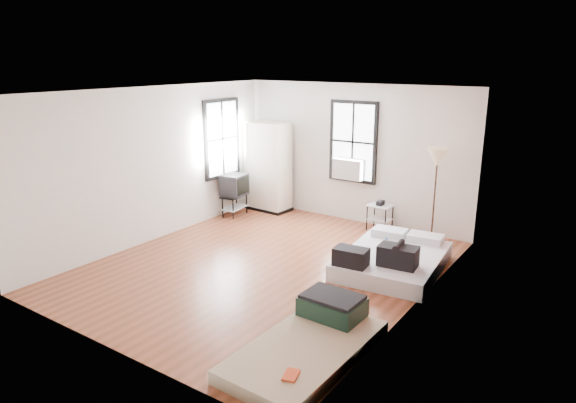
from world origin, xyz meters
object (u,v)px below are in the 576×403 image
Objects in this scene: mattress_bare at (312,339)px; side_table at (380,211)px; wardrobe at (268,167)px; tv_stand at (234,186)px; mattress_main at (392,259)px; floor_lamp at (437,162)px.

side_table reaches higher than mattress_bare.
wardrobe reaches higher than side_table.
mattress_bare is 5.84m from wardrobe.
side_table is at bearing 9.32° from tv_stand.
tv_stand is (-3.96, 0.82, 0.47)m from mattress_main.
tv_stand is at bearing -164.00° from side_table.
mattress_bare is (0.18, -2.73, -0.04)m from mattress_main.
tv_stand reaches higher than mattress_main.
wardrobe is 3.77m from floor_lamp.
wardrobe is 2.72m from side_table.
tv_stand is (-2.98, -0.85, 0.24)m from side_table.
floor_lamp is (-0.10, 4.33, 1.37)m from mattress_bare.
mattress_main is 1.22× the size of floor_lamp.
tv_stand is (-4.14, 3.55, 0.51)m from mattress_bare.
mattress_bare is 4.55m from floor_lamp.
tv_stand is at bearing 162.52° from mattress_main.
wardrobe reaches higher than floor_lamp.
floor_lamp is 4.21m from tv_stand.
mattress_bare is 4.56m from side_table.
floor_lamp is at bearing 92.75° from mattress_bare.
mattress_bare is at bearing -45.22° from wardrobe.
mattress_main is at bearing -20.45° from wardrobe.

